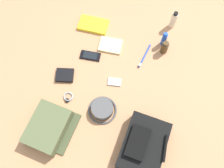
# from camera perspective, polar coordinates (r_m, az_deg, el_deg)

# --- Properties ---
(ground_plane) EXTENTS (2.64, 2.02, 0.02)m
(ground_plane) POSITION_cam_1_polar(r_m,az_deg,el_deg) (1.60, 0.00, -0.68)
(ground_plane) COLOR tan
(ground_plane) RESTS_ON ground
(backpack) EXTENTS (0.35, 0.27, 0.14)m
(backpack) POSITION_cam_1_polar(r_m,az_deg,el_deg) (1.45, 7.07, -13.63)
(backpack) COLOR black
(backpack) RESTS_ON ground_plane
(toiletry_pouch) EXTENTS (0.30, 0.29, 0.09)m
(toiletry_pouch) POSITION_cam_1_polar(r_m,az_deg,el_deg) (1.52, -14.10, -9.53)
(toiletry_pouch) COLOR #56603D
(toiletry_pouch) RESTS_ON ground_plane
(bucket_hat) EXTENTS (0.18, 0.18, 0.06)m
(bucket_hat) POSITION_cam_1_polar(r_m,az_deg,el_deg) (1.52, -2.20, -5.70)
(bucket_hat) COLOR #535353
(bucket_hat) RESTS_ON ground_plane
(lotion_bottle) EXTENTS (0.04, 0.04, 0.14)m
(lotion_bottle) POSITION_cam_1_polar(r_m,az_deg,el_deg) (1.80, 13.69, 13.86)
(lotion_bottle) COLOR beige
(lotion_bottle) RESTS_ON ground_plane
(deodorant_spray) EXTENTS (0.03, 0.03, 0.12)m
(deodorant_spray) POSITION_cam_1_polar(r_m,az_deg,el_deg) (1.71, 11.68, 9.92)
(deodorant_spray) COLOR blue
(deodorant_spray) RESTS_ON ground_plane
(cologne_bottle) EXTENTS (0.05, 0.05, 0.10)m
(cologne_bottle) POSITION_cam_1_polar(r_m,az_deg,el_deg) (1.69, 11.78, 8.09)
(cologne_bottle) COLOR #473319
(cologne_bottle) RESTS_ON ground_plane
(paperback_novel) EXTENTS (0.13, 0.20, 0.02)m
(paperback_novel) POSITION_cam_1_polar(r_m,az_deg,el_deg) (1.80, -4.25, 13.16)
(paperback_novel) COLOR yellow
(paperback_novel) RESTS_ON ground_plane
(cell_phone) EXTENTS (0.06, 0.13, 0.01)m
(cell_phone) POSITION_cam_1_polar(r_m,az_deg,el_deg) (1.68, -4.91, 6.37)
(cell_phone) COLOR black
(cell_phone) RESTS_ON ground_plane
(media_player) EXTENTS (0.06, 0.09, 0.01)m
(media_player) POSITION_cam_1_polar(r_m,az_deg,el_deg) (1.60, 0.54, 0.49)
(media_player) COLOR #B7B7BC
(media_player) RESTS_ON ground_plane
(wristwatch) EXTENTS (0.07, 0.06, 0.01)m
(wristwatch) POSITION_cam_1_polar(r_m,az_deg,el_deg) (1.59, -9.87, -2.93)
(wristwatch) COLOR #99999E
(wristwatch) RESTS_ON ground_plane
(toothbrush) EXTENTS (0.18, 0.06, 0.02)m
(toothbrush) POSITION_cam_1_polar(r_m,az_deg,el_deg) (1.69, 7.24, 6.07)
(toothbrush) COLOR blue
(toothbrush) RESTS_ON ground_plane
(wallet) EXTENTS (0.11, 0.12, 0.02)m
(wallet) POSITION_cam_1_polar(r_m,az_deg,el_deg) (1.64, -10.61, 1.96)
(wallet) COLOR black
(wallet) RESTS_ON ground_plane
(notepad) EXTENTS (0.11, 0.15, 0.02)m
(notepad) POSITION_cam_1_polar(r_m,az_deg,el_deg) (1.71, -0.35, 8.72)
(notepad) COLOR beige
(notepad) RESTS_ON ground_plane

